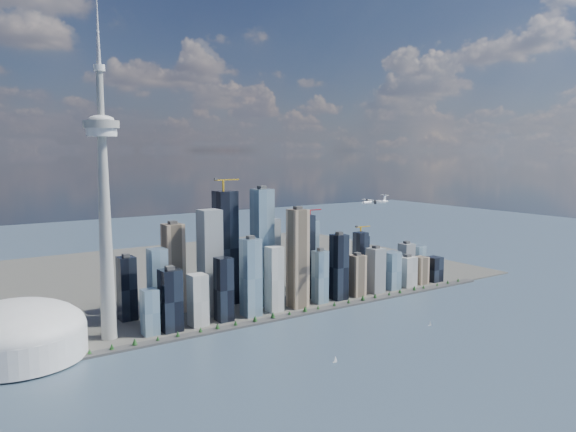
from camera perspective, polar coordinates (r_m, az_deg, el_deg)
ground at (r=881.12m, az=8.36°, el=-14.26°), size 4000.00×4000.00×0.00m
seawall at (r=1068.02m, az=-0.84°, el=-10.30°), size 1100.00×22.00×4.00m
land at (r=1453.96m, az=-10.62°, el=-5.85°), size 1400.00×900.00×3.00m
shoreline_trees at (r=1066.07m, az=-0.84°, el=-9.95°), size 960.53×7.20×8.80m
skyscraper_cluster at (r=1150.91m, az=-0.72°, el=-5.07°), size 736.00×142.00×256.40m
needle_tower at (r=954.75m, az=-18.18°, el=1.66°), size 56.00×56.00×550.50m
dome_stadium at (r=953.91m, az=-25.83°, el=-10.72°), size 200.00×200.00×86.00m
airplane at (r=1109.35m, az=8.81°, el=1.44°), size 68.60×60.54×16.77m
sailboat_west at (r=864.72m, az=4.82°, el=-14.38°), size 7.71×2.96×10.64m
sailboat_east at (r=1059.14m, az=14.24°, el=-10.60°), size 6.46×4.02×9.26m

